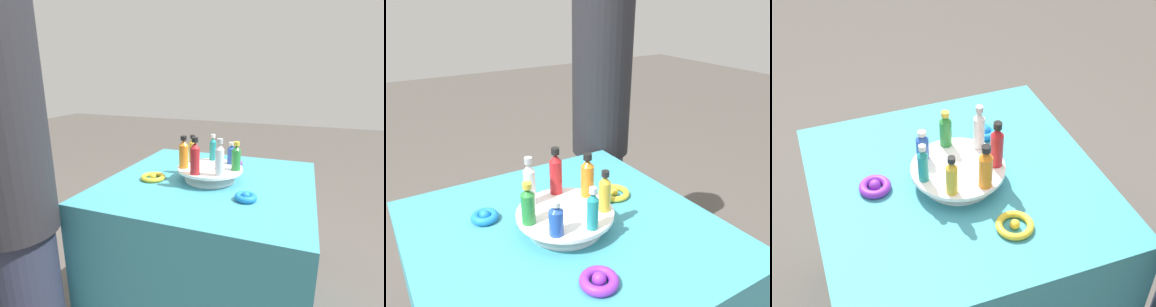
% 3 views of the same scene
% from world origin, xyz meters
% --- Properties ---
extents(display_stand, '(0.29, 0.29, 0.06)m').
position_xyz_m(display_stand, '(0.00, 0.00, 0.75)').
color(display_stand, white).
rests_on(display_stand, party_table).
extents(bottle_gold, '(0.03, 0.03, 0.13)m').
position_xyz_m(bottle_gold, '(0.10, -0.05, 0.83)').
color(bottle_gold, gold).
rests_on(bottle_gold, display_stand).
extents(bottle_orange, '(0.04, 0.04, 0.14)m').
position_xyz_m(bottle_orange, '(0.10, 0.05, 0.83)').
color(bottle_orange, orange).
rests_on(bottle_orange, display_stand).
extents(bottle_red, '(0.04, 0.04, 0.15)m').
position_xyz_m(bottle_red, '(0.03, 0.11, 0.84)').
color(bottle_red, '#B21E23').
rests_on(bottle_red, display_stand).
extents(bottle_clear, '(0.04, 0.04, 0.15)m').
position_xyz_m(bottle_clear, '(-0.07, 0.09, 0.84)').
color(bottle_clear, silver).
rests_on(bottle_clear, display_stand).
extents(bottle_green, '(0.04, 0.04, 0.12)m').
position_xyz_m(bottle_green, '(-0.11, 0.00, 0.83)').
color(bottle_green, '#288438').
rests_on(bottle_green, display_stand).
extents(bottle_blue, '(0.04, 0.04, 0.10)m').
position_xyz_m(bottle_blue, '(-0.07, -0.09, 0.81)').
color(bottle_blue, '#234CAD').
rests_on(bottle_blue, display_stand).
extents(bottle_teal, '(0.03, 0.03, 0.12)m').
position_xyz_m(bottle_teal, '(0.02, -0.11, 0.83)').
color(bottle_teal, teal).
rests_on(bottle_teal, display_stand).
extents(ribbon_bow_blue, '(0.08, 0.08, 0.03)m').
position_xyz_m(ribbon_bow_blue, '(-0.19, 0.16, 0.72)').
color(ribbon_bow_blue, blue).
rests_on(ribbon_bow_blue, party_table).
extents(ribbon_bow_purple, '(0.10, 0.10, 0.04)m').
position_xyz_m(ribbon_bow_purple, '(-0.05, -0.25, 0.72)').
color(ribbon_bow_purple, purple).
rests_on(ribbon_bow_purple, party_table).
extents(ribbon_bow_gold, '(0.11, 0.11, 0.03)m').
position_xyz_m(ribbon_bow_gold, '(0.24, 0.08, 0.72)').
color(ribbon_bow_gold, gold).
rests_on(ribbon_bow_gold, party_table).
extents(person_figure, '(0.26, 0.26, 1.56)m').
position_xyz_m(person_figure, '(0.50, 0.55, 0.79)').
color(person_figure, '#282D42').
rests_on(person_figure, ground_plane).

